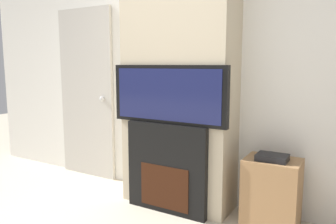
# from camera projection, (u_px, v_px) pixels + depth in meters

# --- Properties ---
(wall_back) EXTENTS (6.00, 0.06, 2.70)m
(wall_back) POSITION_uv_depth(u_px,v_px,m) (190.00, 66.00, 3.27)
(wall_back) COLOR silver
(wall_back) RESTS_ON ground_plane
(chimney_breast) EXTENTS (1.07, 0.42, 2.70)m
(chimney_breast) POSITION_uv_depth(u_px,v_px,m) (179.00, 66.00, 3.07)
(chimney_breast) COLOR beige
(chimney_breast) RESTS_ON ground_plane
(fireplace) EXTENTS (0.80, 0.15, 0.83)m
(fireplace) POSITION_uv_depth(u_px,v_px,m) (168.00, 168.00, 3.03)
(fireplace) COLOR black
(fireplace) RESTS_ON ground_plane
(television) EXTENTS (1.14, 0.07, 0.53)m
(television) POSITION_uv_depth(u_px,v_px,m) (168.00, 95.00, 2.93)
(television) COLOR black
(television) RESTS_ON fireplace
(media_stand) EXTENTS (0.44, 0.34, 0.64)m
(media_stand) POSITION_uv_depth(u_px,v_px,m) (271.00, 193.00, 2.73)
(media_stand) COLOR #997047
(media_stand) RESTS_ON ground_plane
(entry_door) EXTENTS (0.81, 0.09, 2.02)m
(entry_door) POSITION_uv_depth(u_px,v_px,m) (86.00, 94.00, 3.96)
(entry_door) COLOR #BCB7AD
(entry_door) RESTS_ON ground_plane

